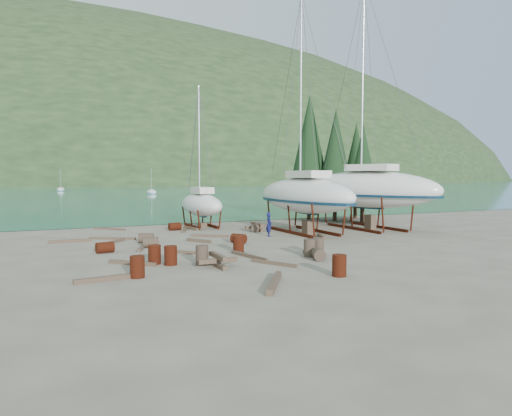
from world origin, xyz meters
name	(u,v)px	position (x,y,z in m)	size (l,w,h in m)	color
ground	(269,250)	(0.00, 0.00, 0.00)	(600.00, 600.00, 0.00)	#645C4F
bay_water	(66,182)	(0.00, 315.00, 0.01)	(700.00, 700.00, 0.00)	teal
far_hill	(66,182)	(0.00, 320.00, 0.00)	(800.00, 360.00, 110.00)	#1B3018
far_house_center	(24,179)	(-20.00, 190.00, 2.92)	(6.60, 5.60, 5.60)	beige
far_house_right	(146,178)	(30.00, 190.00, 2.92)	(6.60, 5.60, 5.60)	beige
cypress_near_right	(335,156)	(12.50, 12.00, 5.79)	(3.60, 3.60, 10.00)	black
cypress_mid_right	(363,166)	(14.00, 10.00, 4.92)	(3.06, 3.06, 8.50)	black
cypress_back_left	(309,147)	(11.00, 14.00, 6.66)	(4.14, 4.14, 11.50)	black
cypress_far_right	(356,164)	(15.50, 13.00, 5.21)	(3.24, 3.24, 9.00)	black
moored_boat_mid	(152,192)	(10.00, 80.00, 0.39)	(2.00, 5.00, 6.05)	white
moored_boat_far	(61,190)	(-8.00, 110.00, 0.39)	(2.00, 5.00, 6.05)	white
large_sailboat_near	(304,195)	(5.54, 5.63, 2.71)	(3.79, 10.84, 16.80)	white
large_sailboat_far	(366,189)	(11.15, 5.89, 3.06)	(7.73, 12.26, 18.72)	white
small_sailboat_shore	(201,204)	(-0.02, 12.11, 1.83)	(2.57, 7.04, 11.08)	white
worker	(269,224)	(2.42, 4.92, 0.81)	(0.59, 0.39, 1.62)	#12154F
drum_0	(137,267)	(-7.81, -4.06, 0.44)	(0.58, 0.58, 0.88)	#511D0D
drum_1	(319,254)	(0.80, -3.82, 0.29)	(0.58, 0.58, 0.88)	#2D2823
drum_2	(105,247)	(-8.32, 2.59, 0.29)	(0.58, 0.58, 0.88)	#511D0D
drum_3	(339,265)	(-0.35, -7.18, 0.44)	(0.58, 0.58, 0.88)	#511D0D
drum_4	(175,226)	(-2.46, 10.88, 0.29)	(0.58, 0.58, 0.88)	#511D0D
drum_5	(318,246)	(1.57, -2.56, 0.44)	(0.58, 0.58, 0.88)	#2D2823
drum_6	(239,239)	(-0.62, 2.85, 0.29)	(0.58, 0.58, 0.88)	#511D0D
drum_8	(155,255)	(-6.59, -1.52, 0.44)	(0.58, 0.58, 0.88)	#511D0D
drum_9	(146,238)	(-5.64, 5.42, 0.29)	(0.58, 0.58, 0.88)	#2D2823
drum_11	(256,228)	(2.67, 7.60, 0.29)	(0.58, 0.58, 0.88)	#2D2823
drum_13	(171,255)	(-5.97, -2.06, 0.44)	(0.58, 0.58, 0.88)	#511D0D
drum_14	(239,244)	(-1.85, -0.12, 0.44)	(0.58, 0.58, 0.88)	#511D0D
drum_15	(151,242)	(-5.76, 3.46, 0.29)	(0.58, 0.58, 0.88)	#2D2823
drum_16	(202,255)	(-4.64, -2.54, 0.44)	(0.58, 0.58, 0.88)	#2D2823
drum_17	(310,248)	(0.89, -2.82, 0.44)	(0.58, 0.58, 0.88)	#2D2823
timber_0	(109,229)	(-6.84, 13.33, 0.07)	(0.14, 2.94, 0.14)	brown
timber_1	(321,236)	(5.21, 2.83, 0.10)	(0.19, 1.81, 0.19)	brown
timber_2	(70,241)	(-9.84, 7.40, 0.09)	(0.19, 2.43, 0.19)	brown
timber_3	(274,263)	(-1.67, -3.95, 0.07)	(0.15, 2.46, 0.15)	brown
timber_4	(141,248)	(-6.38, 2.91, 0.09)	(0.17, 1.86, 0.17)	brown
timber_5	(249,256)	(-1.96, -1.79, 0.08)	(0.16, 2.98, 0.16)	brown
timber_6	(191,228)	(-1.25, 10.87, 0.10)	(0.19, 1.95, 0.19)	brown
timber_7	(311,254)	(1.05, -2.74, 0.09)	(0.17, 1.91, 0.17)	brown
timber_8	(199,241)	(-2.65, 4.28, 0.09)	(0.19, 1.89, 0.19)	brown
timber_9	(185,230)	(-1.87, 10.35, 0.08)	(0.15, 2.53, 0.15)	brown
timber_10	(210,236)	(-1.30, 6.18, 0.08)	(0.16, 2.52, 0.16)	brown
timber_11	(189,253)	(-4.40, 0.39, 0.08)	(0.15, 2.55, 0.15)	brown
timber_12	(132,263)	(-7.57, -1.27, 0.08)	(0.17, 2.46, 0.17)	brown
timber_14	(105,279)	(-9.04, -4.15, 0.09)	(0.18, 2.36, 0.18)	brown
timber_15	(112,238)	(-7.33, 7.70, 0.07)	(0.15, 3.09, 0.15)	brown
timber_16	(274,283)	(-3.45, -7.51, 0.11)	(0.23, 3.08, 0.23)	brown
timber_17	(111,243)	(-7.63, 5.76, 0.08)	(0.16, 2.77, 0.16)	brown
timber_pile_fore	(218,261)	(-4.20, -3.45, 0.30)	(1.80, 1.80, 0.60)	brown
timber_pile_aft	(257,227)	(2.96, 8.07, 0.30)	(1.80, 1.80, 0.60)	brown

